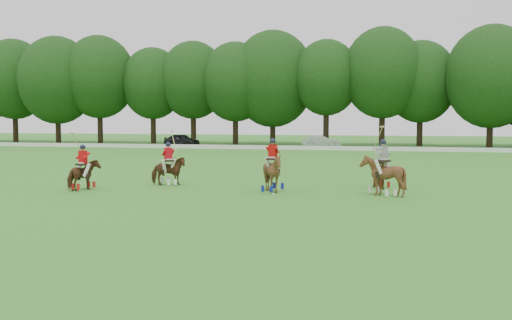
% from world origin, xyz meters
% --- Properties ---
extents(ground, '(180.00, 180.00, 0.00)m').
position_xyz_m(ground, '(0.00, 0.00, 0.00)').
color(ground, '#2E7421').
rests_on(ground, ground).
extents(tree_line, '(117.98, 14.32, 14.75)m').
position_xyz_m(tree_line, '(0.26, 48.05, 8.23)').
color(tree_line, black).
rests_on(tree_line, ground).
extents(boundary_rail, '(120.00, 0.10, 0.44)m').
position_xyz_m(boundary_rail, '(0.00, 38.00, 0.22)').
color(boundary_rail, white).
rests_on(boundary_rail, ground).
extents(car_left, '(4.70, 2.79, 1.50)m').
position_xyz_m(car_left, '(-16.65, 42.50, 0.75)').
color(car_left, black).
rests_on(car_left, ground).
extents(car_mid, '(4.44, 2.49, 1.38)m').
position_xyz_m(car_mid, '(0.02, 42.50, 0.69)').
color(car_mid, '#A5A5AA').
rests_on(car_mid, ground).
extents(polo_red_a, '(1.13, 1.79, 2.67)m').
position_xyz_m(polo_red_a, '(-6.42, 2.20, 0.76)').
color(polo_red_a, '#4A2B13').
rests_on(polo_red_a, ground).
extents(polo_red_b, '(1.89, 1.86, 2.71)m').
position_xyz_m(polo_red_b, '(-3.20, 4.76, 0.76)').
color(polo_red_b, '#4A2B13').
rests_on(polo_red_b, ground).
extents(polo_red_c, '(1.71, 1.85, 2.44)m').
position_xyz_m(polo_red_c, '(2.36, 3.50, 0.89)').
color(polo_red_c, '#4A2B13').
rests_on(polo_red_c, ground).
extents(polo_stripe_a, '(1.29, 1.90, 2.20)m').
position_xyz_m(polo_stripe_a, '(7.16, 6.20, 0.78)').
color(polo_stripe_a, '#4A2B13').
rests_on(polo_stripe_a, ground).
extents(polo_stripe_b, '(2.08, 2.12, 2.99)m').
position_xyz_m(polo_stripe_b, '(7.24, 3.33, 0.90)').
color(polo_stripe_b, '#4A2B13').
rests_on(polo_stripe_b, ground).
extents(polo_ball, '(0.09, 0.09, 0.09)m').
position_xyz_m(polo_ball, '(2.59, 2.42, 0.04)').
color(polo_ball, white).
rests_on(polo_ball, ground).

